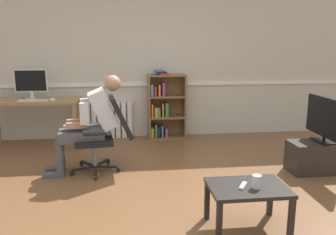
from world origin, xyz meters
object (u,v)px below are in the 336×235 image
at_px(spare_remote, 243,186).
at_px(computer_mouse, 53,100).
at_px(imac_monitor, 31,82).
at_px(radiator, 106,120).
at_px(bookshelf, 164,107).
at_px(person_seated, 91,122).
at_px(keyboard, 33,100).
at_px(drinking_glass, 257,182).
at_px(office_chair, 106,131).
at_px(tv_screen, 326,119).
at_px(tv_stand, 322,157).
at_px(coffee_table, 248,192).
at_px(computer_desk, 33,106).

bearing_deg(spare_remote, computer_mouse, -19.30).
xyz_separation_m(imac_monitor, radiator, (1.11, 0.31, -0.70)).
bearing_deg(bookshelf, person_seated, -125.89).
xyz_separation_m(keyboard, bookshelf, (2.04, 0.43, -0.22)).
height_order(person_seated, drinking_glass, person_seated).
bearing_deg(drinking_glass, computer_mouse, 129.19).
relative_size(office_chair, tv_screen, 1.13).
bearing_deg(imac_monitor, tv_stand, -22.55).
distance_m(keyboard, person_seated, 1.44).
distance_m(tv_stand, drinking_glass, 1.88).
xyz_separation_m(computer_mouse, coffee_table, (2.14, -2.65, -0.44)).
bearing_deg(person_seated, spare_remote, 36.21).
bearing_deg(office_chair, computer_mouse, -147.70).
relative_size(bookshelf, office_chair, 1.21).
bearing_deg(tv_stand, computer_mouse, 158.14).
xyz_separation_m(keyboard, spare_remote, (2.38, -2.64, -0.36)).
relative_size(keyboard, person_seated, 0.36).
bearing_deg(tv_screen, tv_stand, 90.00).
relative_size(imac_monitor, drinking_glass, 4.36).
bearing_deg(computer_desk, spare_remote, -48.90).
relative_size(imac_monitor, spare_remote, 3.31).
distance_m(computer_desk, office_chair, 1.68).
distance_m(office_chair, tv_stand, 2.76).
bearing_deg(computer_mouse, radiator, 34.03).
height_order(computer_desk, coffee_table, computer_desk).
bearing_deg(office_chair, person_seated, -90.00).
bearing_deg(spare_remote, computer_desk, -16.49).
distance_m(tv_stand, tv_screen, 0.49).
bearing_deg(imac_monitor, radiator, 15.75).
height_order(computer_desk, keyboard, keyboard).
bearing_deg(radiator, person_seated, -93.12).
xyz_separation_m(bookshelf, coffee_table, (0.39, -3.06, -0.21)).
relative_size(imac_monitor, office_chair, 0.51).
relative_size(computer_mouse, drinking_glass, 0.88).
bearing_deg(tv_screen, computer_desk, 69.40).
relative_size(keyboard, coffee_table, 0.65).
distance_m(radiator, person_seated, 1.64).
bearing_deg(computer_desk, tv_screen, -21.72).
xyz_separation_m(computer_mouse, radiator, (0.76, 0.51, -0.45)).
distance_m(tv_stand, coffee_table, 1.88).
bearing_deg(drinking_glass, imac_monitor, 131.41).
distance_m(imac_monitor, person_seated, 1.69).
bearing_deg(office_chair, tv_stand, 76.23).
relative_size(coffee_table, spare_remote, 4.47).
height_order(computer_mouse, tv_stand, computer_mouse).
distance_m(computer_desk, tv_stand, 4.22).
height_order(keyboard, spare_remote, keyboard).
height_order(radiator, drinking_glass, radiator).
bearing_deg(keyboard, drinking_glass, -47.19).
distance_m(computer_desk, bookshelf, 2.10).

